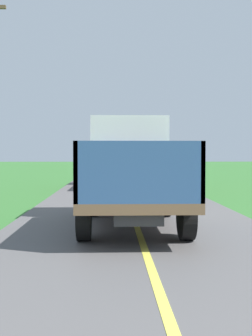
% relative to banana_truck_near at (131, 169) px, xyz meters
% --- Properties ---
extents(banana_truck_near, '(2.38, 5.82, 2.80)m').
position_rel_banana_truck_near_xyz_m(banana_truck_near, '(0.00, 0.00, 0.00)').
color(banana_truck_near, '#2D2D30').
rests_on(banana_truck_near, road_surface).
extents(banana_truck_far, '(2.38, 5.81, 2.80)m').
position_rel_banana_truck_near_xyz_m(banana_truck_far, '(0.04, 12.14, 0.01)').
color(banana_truck_far, '#2D2D30').
rests_on(banana_truck_far, road_surface).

